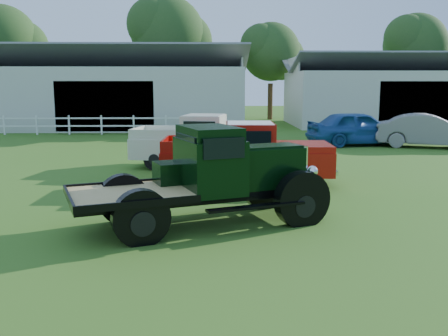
{
  "coord_description": "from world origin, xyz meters",
  "views": [
    {
      "loc": [
        -0.08,
        -11.18,
        3.16
      ],
      "look_at": [
        0.2,
        1.2,
        1.05
      ],
      "focal_mm": 40.0,
      "sensor_mm": 36.0,
      "label": 1
    }
  ],
  "objects_px": {
    "vintage_flatbed": "(205,176)",
    "red_pickup": "(246,153)",
    "white_pickup": "(201,142)",
    "misc_car_blue": "(358,128)",
    "misc_car_grey": "(429,131)"
  },
  "relations": [
    {
      "from": "white_pickup",
      "to": "misc_car_blue",
      "type": "distance_m",
      "value": 10.42
    },
    {
      "from": "vintage_flatbed",
      "to": "white_pickup",
      "type": "distance_m",
      "value": 7.73
    },
    {
      "from": "white_pickup",
      "to": "misc_car_blue",
      "type": "height_order",
      "value": "white_pickup"
    },
    {
      "from": "misc_car_blue",
      "to": "red_pickup",
      "type": "bearing_deg",
      "value": 138.91
    },
    {
      "from": "vintage_flatbed",
      "to": "red_pickup",
      "type": "xyz_separation_m",
      "value": [
        1.23,
        4.48,
        -0.12
      ]
    },
    {
      "from": "white_pickup",
      "to": "misc_car_grey",
      "type": "height_order",
      "value": "white_pickup"
    },
    {
      "from": "vintage_flatbed",
      "to": "red_pickup",
      "type": "relative_size",
      "value": 1.03
    },
    {
      "from": "red_pickup",
      "to": "white_pickup",
      "type": "bearing_deg",
      "value": 116.21
    },
    {
      "from": "white_pickup",
      "to": "red_pickup",
      "type": "bearing_deg",
      "value": -55.6
    },
    {
      "from": "vintage_flatbed",
      "to": "misc_car_blue",
      "type": "relative_size",
      "value": 1.08
    },
    {
      "from": "red_pickup",
      "to": "white_pickup",
      "type": "distance_m",
      "value": 3.57
    },
    {
      "from": "red_pickup",
      "to": "misc_car_blue",
      "type": "bearing_deg",
      "value": 58.96
    },
    {
      "from": "misc_car_blue",
      "to": "white_pickup",
      "type": "bearing_deg",
      "value": 122.16
    },
    {
      "from": "white_pickup",
      "to": "misc_car_grey",
      "type": "distance_m",
      "value": 12.58
    },
    {
      "from": "red_pickup",
      "to": "misc_car_grey",
      "type": "bearing_deg",
      "value": 44.65
    }
  ]
}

